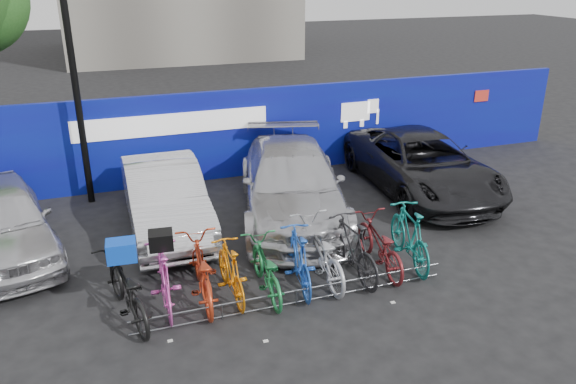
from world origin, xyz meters
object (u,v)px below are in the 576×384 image
lamppost (73,68)px  bike_2 (201,271)px  bike_rack (296,297)px  bike_9 (410,236)px  bike_4 (266,269)px  bike_7 (352,248)px  bike_1 (164,277)px  car_0 (0,221)px  bike_5 (299,259)px  car_3 (421,163)px  bike_6 (319,251)px  car_1 (165,197)px  bike_8 (379,244)px  car_2 (292,183)px  bike_3 (231,271)px  bike_0 (126,289)px

lamppost → bike_2: lamppost is taller
bike_rack → bike_9: bearing=14.5°
bike_4 → bike_7: (1.69, 0.05, 0.09)m
bike_1 → bike_7: 3.41m
car_0 → bike_5: size_ratio=2.41×
car_0 → car_3: (9.72, 0.28, -0.00)m
lamppost → bike_2: 6.17m
bike_6 → bike_7: (0.60, -0.11, 0.03)m
bike_2 → bike_4: size_ratio=1.11×
car_1 → bike_5: (1.91, -3.24, -0.19)m
car_0 → bike_8: car_0 is taller
car_2 → bike_4: 3.40m
car_3 → bike_9: size_ratio=2.74×
lamppost → bike_2: size_ratio=2.98×
bike_8 → bike_2: bearing=1.0°
bike_2 → bike_8: bearing=-178.0°
bike_6 → car_0: bearing=-28.5°
car_1 → bike_6: car_1 is taller
car_3 → bike_1: bearing=-150.9°
bike_1 → bike_5: (2.36, -0.14, -0.01)m
bike_rack → bike_3: (-0.98, 0.64, 0.34)m
car_3 → bike_4: (-5.22, -3.38, -0.26)m
bike_3 → car_1: bearing=-79.3°
bike_3 → bike_9: bearing=179.3°
car_3 → bike_1: 7.65m
bike_5 → bike_rack: bearing=73.4°
bike_rack → car_3: size_ratio=1.04×
lamppost → bike_rack: size_ratio=1.09×
bike_4 → bike_5: bike_5 is taller
car_1 → bike_3: car_1 is taller
bike_3 → bike_9: bike_9 is taller
car_0 → bike_3: (3.90, -3.01, -0.25)m
bike_4 → bike_5: bearing=-174.8°
bike_4 → bike_7: 1.69m
bike_3 → bike_7: 2.29m
bike_4 → bike_8: (2.29, 0.12, 0.02)m
bike_1 → car_0: bearing=-44.3°
car_0 → car_3: size_ratio=0.82×
car_0 → car_3: car_0 is taller
bike_3 → bike_5: bearing=176.1°
lamppost → car_1: lamppost is taller
lamppost → bike_6: (3.91, -5.29, -2.72)m
bike_6 → lamppost: bearing=-54.3°
bike_7 → bike_9: bike_9 is taller
car_3 → bike_2: car_3 is taller
bike_5 → bike_6: bearing=-156.2°
car_0 → bike_6: (5.59, -2.93, -0.20)m
bike_0 → bike_7: size_ratio=1.07×
bike_5 → bike_2: bearing=2.2°
car_1 → bike_4: car_1 is taller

